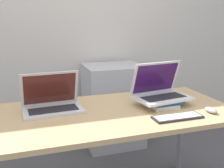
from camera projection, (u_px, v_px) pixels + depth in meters
wall_back at (69, 17)px, 2.76m from camera, size 8.00×0.05×2.70m
desk at (106, 122)px, 1.70m from camera, size 1.69×0.77×0.74m
laptop_left at (52, 103)px, 1.71m from camera, size 0.39×0.27×0.25m
book_stack at (162, 102)px, 1.81m from camera, size 0.22×0.25×0.05m
laptop_on_books at (160, 91)px, 1.81m from camera, size 0.40×0.30×0.25m
wireless_keyboard at (177, 117)px, 1.57m from camera, size 0.31×0.11×0.01m
mouse at (211, 110)px, 1.67m from camera, size 0.06×0.10×0.03m
mini_fridge at (113, 105)px, 2.79m from camera, size 0.59×0.53×0.86m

